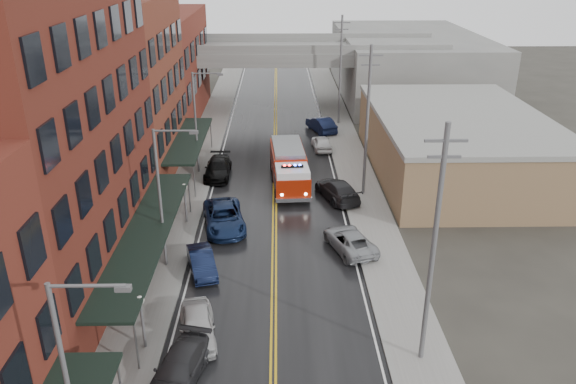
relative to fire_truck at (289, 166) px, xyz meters
name	(u,v)px	position (x,y,z in m)	size (l,w,h in m)	color
road	(275,222)	(-1.20, -7.03, -1.70)	(11.00, 160.00, 0.02)	black
sidewalk_left	(175,222)	(-8.50, -7.03, -1.63)	(3.00, 160.00, 0.15)	slate
sidewalk_right	(374,221)	(6.10, -7.03, -1.63)	(3.00, 160.00, 0.15)	slate
curb_left	(197,222)	(-6.85, -7.03, -1.63)	(0.30, 160.00, 0.15)	gray
curb_right	(352,221)	(4.45, -7.03, -1.63)	(0.30, 160.00, 0.15)	gray
brick_building_b	(31,135)	(-14.50, -14.03, 7.29)	(9.00, 20.00, 18.00)	#581C17
brick_building_c	(117,89)	(-14.50, 3.47, 5.79)	(9.00, 15.00, 15.00)	maroon
brick_building_far	(159,67)	(-14.50, 20.97, 4.29)	(9.00, 20.00, 12.00)	#5F2619
tan_building	(456,145)	(14.80, 2.97, 0.79)	(14.00, 22.00, 5.00)	olive
right_far_block	(407,64)	(16.80, 32.97, 2.29)	(18.00, 30.00, 8.00)	slate
awning_1	(148,231)	(-8.69, -14.03, 1.28)	(2.60, 18.00, 3.09)	black
awning_2	(190,139)	(-8.69, 3.47, 1.28)	(2.60, 13.00, 3.09)	black
globe_lamp_1	(141,310)	(-7.60, -21.03, 0.61)	(0.44, 0.44, 3.12)	#59595B
globe_lamp_2	(185,194)	(-7.60, -7.03, 0.61)	(0.44, 0.44, 3.12)	#59595B
street_lamp_0	(74,381)	(-7.75, -29.03, 3.48)	(2.64, 0.22, 9.00)	#59595B
street_lamp_1	(163,191)	(-7.75, -13.03, 3.48)	(2.64, 0.22, 9.00)	#59595B
street_lamp_2	(198,117)	(-7.75, 2.97, 3.48)	(2.64, 0.22, 9.00)	#59595B
utility_pole_0	(434,246)	(6.00, -22.03, 4.60)	(1.80, 0.24, 12.00)	#59595B
utility_pole_1	(367,120)	(6.00, -2.03, 4.60)	(1.80, 0.24, 12.00)	#59595B
utility_pole_2	(340,69)	(6.00, 17.97, 4.60)	(1.80, 0.24, 12.00)	#59595B
overpass	(275,60)	(-1.20, 24.97, 4.28)	(40.00, 10.00, 7.50)	slate
fire_truck	(289,166)	(0.00, 0.00, 0.00)	(3.92, 8.79, 3.15)	#931A06
parked_car_left_3	(179,370)	(-5.53, -23.39, -1.00)	(1.97, 4.84, 1.40)	#262629
parked_car_left_4	(197,326)	(-5.09, -20.23, -0.96)	(1.77, 4.40, 1.50)	#B5B5B5
parked_car_left_5	(202,262)	(-5.66, -13.73, -1.03)	(1.43, 4.10, 1.35)	black
parked_car_left_6	(224,217)	(-4.80, -7.75, -0.89)	(2.71, 5.88, 1.64)	#122246
parked_car_left_7	(218,168)	(-6.20, 2.17, -0.94)	(2.14, 5.26, 1.53)	black
parked_car_right_0	(350,240)	(3.80, -11.12, -1.02)	(2.28, 4.94, 1.37)	gray
parked_car_right_1	(337,190)	(3.80, -2.83, -0.93)	(2.17, 5.33, 1.55)	black
parked_car_right_2	(322,143)	(3.42, 9.17, -0.99)	(1.68, 4.17, 1.42)	silver
parked_car_right_3	(321,124)	(3.80, 15.17, -0.89)	(1.73, 4.97, 1.64)	#0E1634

